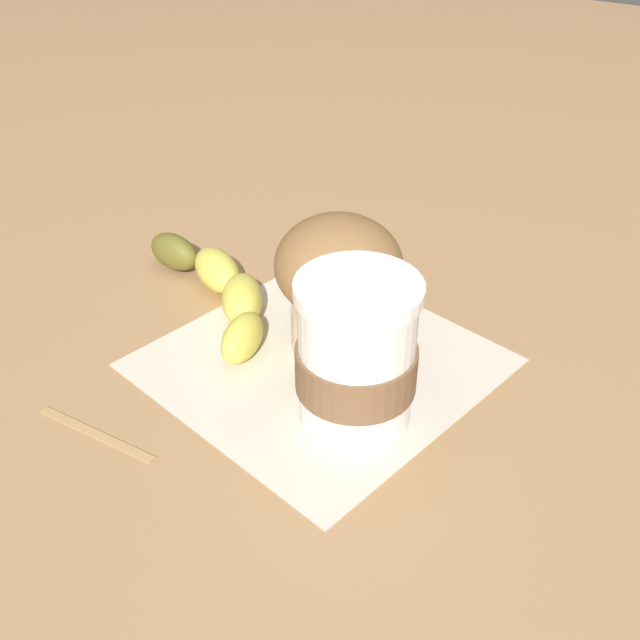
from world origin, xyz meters
TOP-DOWN VIEW (x-y plane):
  - ground_plane at (0.00, 0.00)m, footprint 3.00×3.00m
  - paper_napkin at (0.00, 0.00)m, footprint 0.29×0.29m
  - coffee_cup at (-0.06, 0.04)m, footprint 0.09×0.09m
  - muffin at (0.00, -0.03)m, footprint 0.10×0.10m
  - banana at (0.13, -0.02)m, footprint 0.20×0.14m
  - wooden_stirrer at (0.09, 0.16)m, footprint 0.11×0.01m

SIDE VIEW (x-z plane):
  - ground_plane at x=0.00m, z-range 0.00..0.00m
  - paper_napkin at x=0.00m, z-range 0.00..0.00m
  - wooden_stirrer at x=0.09m, z-range 0.00..0.00m
  - banana at x=0.13m, z-range 0.00..0.04m
  - coffee_cup at x=-0.06m, z-range 0.00..0.12m
  - muffin at x=0.00m, z-range 0.01..0.13m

